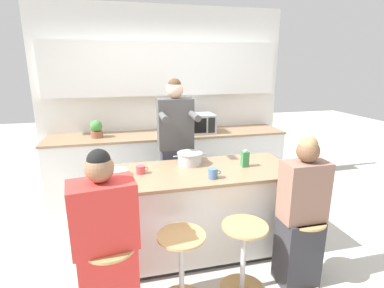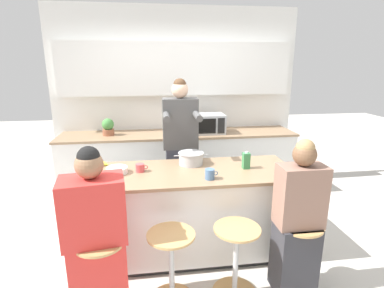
{
  "view_description": "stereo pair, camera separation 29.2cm",
  "coord_description": "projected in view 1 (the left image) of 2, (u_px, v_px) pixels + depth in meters",
  "views": [
    {
      "loc": [
        -0.67,
        -2.66,
        1.9
      ],
      "look_at": [
        0.0,
        0.08,
        1.14
      ],
      "focal_mm": 28.0,
      "sensor_mm": 36.0,
      "label": 1
    },
    {
      "loc": [
        -0.38,
        -2.72,
        1.9
      ],
      "look_at": [
        0.0,
        0.08,
        1.14
      ],
      "focal_mm": 28.0,
      "sensor_mm": 36.0,
      "label": 2
    }
  ],
  "objects": [
    {
      "name": "ground_plane",
      "position": [
        194.0,
        250.0,
        3.15
      ],
      "size": [
        16.0,
        16.0,
        0.0
      ],
      "primitive_type": "plane",
      "color": "beige"
    },
    {
      "name": "wall_back",
      "position": [
        165.0,
        88.0,
        4.42
      ],
      "size": [
        3.63,
        0.22,
        2.7
      ],
      "color": "silver",
      "rests_on": "ground_plane"
    },
    {
      "name": "back_counter",
      "position": [
        170.0,
        164.0,
        4.41
      ],
      "size": [
        3.37,
        0.66,
        0.93
      ],
      "color": "white",
      "rests_on": "ground_plane"
    },
    {
      "name": "kitchen_island",
      "position": [
        194.0,
        211.0,
        3.03
      ],
      "size": [
        2.0,
        0.78,
        0.89
      ],
      "color": "black",
      "rests_on": "ground_plane"
    },
    {
      "name": "bar_stool_leftmost",
      "position": [
        112.0,
        279.0,
        2.23
      ],
      "size": [
        0.38,
        0.38,
        0.62
      ],
      "color": "tan",
      "rests_on": "ground_plane"
    },
    {
      "name": "bar_stool_center_left",
      "position": [
        182.0,
        266.0,
        2.37
      ],
      "size": [
        0.38,
        0.38,
        0.62
      ],
      "color": "tan",
      "rests_on": "ground_plane"
    },
    {
      "name": "bar_stool_center_right",
      "position": [
        243.0,
        255.0,
        2.51
      ],
      "size": [
        0.38,
        0.38,
        0.62
      ],
      "color": "tan",
      "rests_on": "ground_plane"
    },
    {
      "name": "bar_stool_rightmost",
      "position": [
        300.0,
        247.0,
        2.62
      ],
      "size": [
        0.38,
        0.38,
        0.62
      ],
      "color": "tan",
      "rests_on": "ground_plane"
    },
    {
      "name": "person_cooking",
      "position": [
        176.0,
        155.0,
        3.5
      ],
      "size": [
        0.41,
        0.54,
        1.74
      ],
      "rotation": [
        0.0,
        0.0,
        -0.02
      ],
      "color": "#383842",
      "rests_on": "ground_plane"
    },
    {
      "name": "person_wrapped_blanket",
      "position": [
        106.0,
        244.0,
        2.17
      ],
      "size": [
        0.49,
        0.35,
        1.35
      ],
      "rotation": [
        0.0,
        0.0,
        0.15
      ],
      "color": "red",
      "rests_on": "ground_plane"
    },
    {
      "name": "person_seated_near",
      "position": [
        301.0,
        220.0,
        2.54
      ],
      "size": [
        0.37,
        0.26,
        1.35
      ],
      "rotation": [
        0.0,
        0.0,
        0.0
      ],
      "color": "#333338",
      "rests_on": "ground_plane"
    },
    {
      "name": "cooking_pot",
      "position": [
        190.0,
        158.0,
        3.09
      ],
      "size": [
        0.35,
        0.26,
        0.13
      ],
      "color": "#B7BABC",
      "rests_on": "kitchen_island"
    },
    {
      "name": "fruit_bowl",
      "position": [
        117.0,
        173.0,
        2.78
      ],
      "size": [
        0.2,
        0.2,
        0.06
      ],
      "color": "white",
      "rests_on": "kitchen_island"
    },
    {
      "name": "coffee_cup_near",
      "position": [
        141.0,
        170.0,
        2.83
      ],
      "size": [
        0.12,
        0.09,
        0.08
      ],
      "color": "#DB4C51",
      "rests_on": "kitchen_island"
    },
    {
      "name": "coffee_cup_far",
      "position": [
        213.0,
        173.0,
        2.71
      ],
      "size": [
        0.12,
        0.09,
        0.09
      ],
      "color": "#4C7099",
      "rests_on": "kitchen_island"
    },
    {
      "name": "banana_bunch",
      "position": [
        99.0,
        167.0,
        2.96
      ],
      "size": [
        0.14,
        0.1,
        0.05
      ],
      "color": "yellow",
      "rests_on": "kitchen_island"
    },
    {
      "name": "juice_carton",
      "position": [
        245.0,
        159.0,
        3.01
      ],
      "size": [
        0.07,
        0.07,
        0.18
      ],
      "color": "#38844C",
      "rests_on": "kitchen_island"
    },
    {
      "name": "microwave",
      "position": [
        195.0,
        123.0,
        4.3
      ],
      "size": [
        0.54,
        0.36,
        0.27
      ],
      "color": "#B2B5B7",
      "rests_on": "back_counter"
    },
    {
      "name": "potted_plant",
      "position": [
        96.0,
        129.0,
        4.03
      ],
      "size": [
        0.16,
        0.16,
        0.24
      ],
      "color": "#93563D",
      "rests_on": "back_counter"
    }
  ]
}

